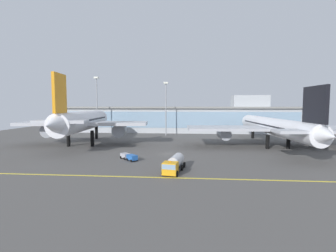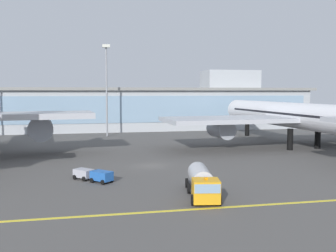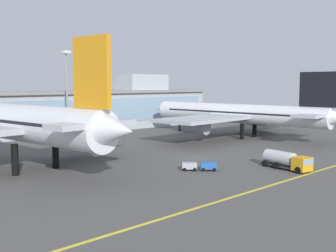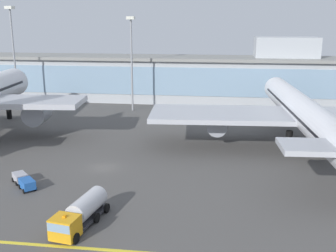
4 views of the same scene
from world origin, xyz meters
The scene contains 7 objects.
ground_plane centered at (0.00, 0.00, 0.00)m, with size 180.00×180.00×0.00m, color #514F4C.
taxiway_centreline_stripe centered at (0.00, -22.00, 0.01)m, with size 144.00×0.50×0.01m, color yellow.
terminal_building centered at (1.83, 53.70, 6.58)m, with size 114.41×14.00×17.32m.
airliner_near_right centered at (31.16, 13.70, 6.15)m, with size 52.93×59.69×16.93m.
fuel_tanker_truck centered at (2.62, -17.83, 1.51)m, with size 4.23×9.33×2.90m.
baggage_tug_near centered at (-8.53, -8.33, 0.79)m, with size 4.99×5.10×1.40m.
apron_light_mast_west centered at (-4.42, 40.00, 14.76)m, with size 1.80×1.80×22.38m.
Camera 2 is at (-9.05, -56.23, 11.07)m, focal length 41.32 mm.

